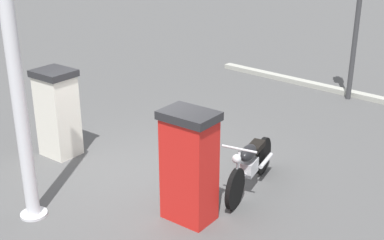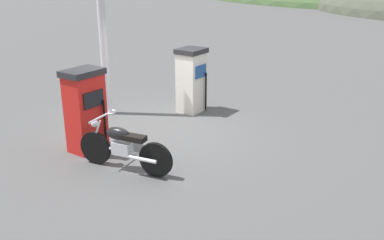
{
  "view_description": "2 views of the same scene",
  "coord_description": "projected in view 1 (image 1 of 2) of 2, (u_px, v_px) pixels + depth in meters",
  "views": [
    {
      "loc": [
        -5.31,
        -6.1,
        4.17
      ],
      "look_at": [
        1.01,
        -0.34,
        0.78
      ],
      "focal_mm": 47.72,
      "sensor_mm": 36.0,
      "label": 1
    },
    {
      "loc": [
        6.44,
        -6.53,
        3.58
      ],
      "look_at": [
        1.25,
        -0.38,
        0.7
      ],
      "focal_mm": 40.18,
      "sensor_mm": 36.0,
      "label": 2
    }
  ],
  "objects": [
    {
      "name": "ground_plane",
      "position": [
        140.0,
        172.0,
        9.0
      ],
      "size": [
        120.0,
        120.0,
        0.0
      ],
      "primitive_type": "plane",
      "color": "#4C4C4C"
    },
    {
      "name": "fuel_pump_far",
      "position": [
        58.0,
        112.0,
        9.39
      ],
      "size": [
        0.67,
        0.76,
        1.65
      ],
      "color": "silver",
      "rests_on": "ground"
    },
    {
      "name": "road_edge_kerb",
      "position": [
        321.0,
        86.0,
        13.38
      ],
      "size": [
        0.34,
        6.22,
        0.12
      ],
      "color": "#9E9E93",
      "rests_on": "ground"
    },
    {
      "name": "canopy_support_pole",
      "position": [
        16.0,
        82.0,
        6.92
      ],
      "size": [
        0.4,
        0.4,
        4.36
      ],
      "color": "silver",
      "rests_on": "ground"
    },
    {
      "name": "motorcycle_near_pump",
      "position": [
        250.0,
        164.0,
        8.24
      ],
      "size": [
        1.9,
        0.73,
        0.96
      ],
      "color": "black",
      "rests_on": "ground"
    },
    {
      "name": "fuel_pump_near",
      "position": [
        189.0,
        166.0,
        7.32
      ],
      "size": [
        0.62,
        0.83,
        1.69
      ],
      "color": "red",
      "rests_on": "ground"
    }
  ]
}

